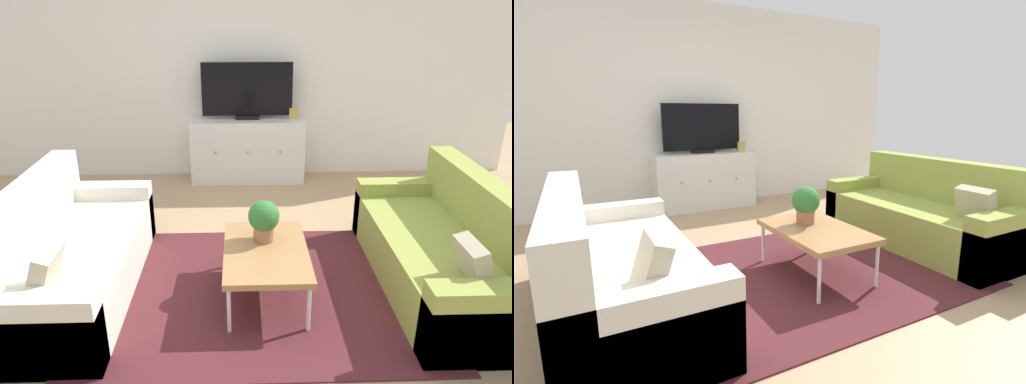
% 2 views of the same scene
% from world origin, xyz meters
% --- Properties ---
extents(ground_plane, '(10.00, 10.00, 0.00)m').
position_xyz_m(ground_plane, '(0.00, 0.00, 0.00)').
color(ground_plane, tan).
extents(wall_back, '(6.40, 0.12, 2.70)m').
position_xyz_m(wall_back, '(0.00, 2.55, 1.35)').
color(wall_back, silver).
rests_on(wall_back, ground_plane).
extents(area_rug, '(2.50, 1.90, 0.01)m').
position_xyz_m(area_rug, '(0.00, -0.15, 0.01)').
color(area_rug, '#4C1E23').
rests_on(area_rug, ground_plane).
extents(couch_left_side, '(0.84, 1.87, 0.82)m').
position_xyz_m(couch_left_side, '(-1.44, -0.10, 0.27)').
color(couch_left_side, beige).
rests_on(couch_left_side, ground_plane).
extents(couch_right_side, '(0.84, 1.87, 0.82)m').
position_xyz_m(couch_right_side, '(1.44, -0.10, 0.27)').
color(couch_right_side, olive).
rests_on(couch_right_side, ground_plane).
extents(coffee_table, '(0.60, 0.91, 0.39)m').
position_xyz_m(coffee_table, '(0.05, -0.22, 0.36)').
color(coffee_table, '#A37547').
rests_on(coffee_table, ground_plane).
extents(potted_plant, '(0.23, 0.23, 0.31)m').
position_xyz_m(potted_plant, '(0.04, -0.08, 0.56)').
color(potted_plant, '#936042').
rests_on(potted_plant, coffee_table).
extents(tv_console, '(1.33, 0.47, 0.75)m').
position_xyz_m(tv_console, '(-0.04, 2.27, 0.37)').
color(tv_console, silver).
rests_on(tv_console, ground_plane).
extents(flat_screen_tv, '(1.04, 0.16, 0.65)m').
position_xyz_m(flat_screen_tv, '(-0.04, 2.29, 1.07)').
color(flat_screen_tv, black).
rests_on(flat_screen_tv, tv_console).
extents(mantel_clock, '(0.11, 0.07, 0.13)m').
position_xyz_m(mantel_clock, '(0.51, 2.27, 0.81)').
color(mantel_clock, tan).
rests_on(mantel_clock, tv_console).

